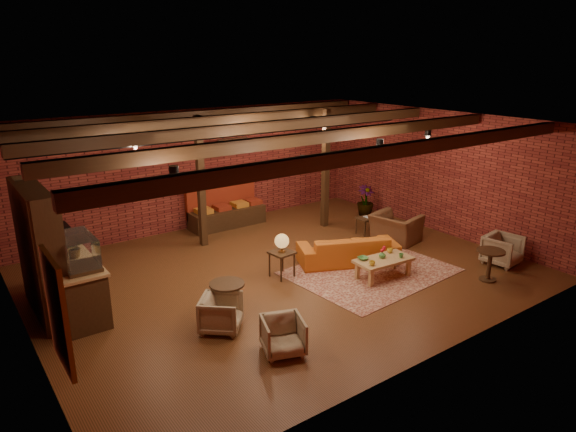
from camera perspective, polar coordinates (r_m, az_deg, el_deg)
floor at (r=11.22m, az=-0.50°, el=-6.38°), size 10.00×10.00×0.00m
ceiling at (r=10.34m, az=-0.54°, el=10.04°), size 10.00×8.00×0.02m
wall_back at (r=14.03m, az=-10.02°, el=5.14°), size 10.00×0.02×3.20m
wall_front at (r=7.92m, az=16.47°, el=-5.08°), size 10.00×0.02×3.20m
wall_left at (r=8.93m, az=-27.80°, el=-3.86°), size 0.02×8.00×3.20m
wall_right at (r=14.07m, az=16.42°, el=4.72°), size 0.02×8.00×3.20m
ceiling_beams at (r=10.36m, az=-0.54°, el=9.39°), size 9.80×6.40×0.22m
ceiling_pipe at (r=11.72m, az=-5.11°, el=9.14°), size 9.60×0.12×0.12m
post_left at (r=12.55m, az=-9.66°, el=3.70°), size 0.16×0.16×3.20m
post_right at (r=13.87m, az=4.19°, el=5.22°), size 0.16×0.16×3.20m
service_counter at (r=10.26m, az=-23.10°, el=-5.37°), size 0.80×2.50×1.60m
plant_counter at (r=10.32m, az=-23.10°, el=-2.75°), size 0.35×0.39×0.30m
shelving_hutch at (r=10.15m, az=-25.68°, el=-3.53°), size 0.52×2.00×2.40m
chalkboard_menu at (r=6.83m, az=-24.17°, el=-9.72°), size 0.08×0.96×1.46m
banquette at (r=14.18m, az=-6.81°, el=0.83°), size 2.10×0.70×1.00m
service_sign at (r=13.38m, az=-6.15°, el=7.98°), size 0.86×0.06×0.30m
ceiling_spotlights at (r=10.39m, az=-0.54°, el=8.19°), size 6.40×4.40×0.28m
rug at (r=11.44m, az=9.15°, el=-6.09°), size 3.54×2.81×0.01m
sofa at (r=11.74m, az=6.69°, el=-3.66°), size 2.41×1.70×0.65m
coffee_table at (r=11.06m, az=10.49°, el=-4.92°), size 1.29×0.71×0.68m
side_table_lamp at (r=10.79m, az=-0.69°, el=-3.17°), size 0.51×0.51×0.97m
round_table_left at (r=9.36m, az=-6.77°, el=-8.59°), size 0.63×0.63×0.66m
armchair_a at (r=9.00m, az=-7.44°, el=-10.49°), size 0.91×0.91×0.69m
armchair_b at (r=8.31m, az=-0.55°, el=-12.98°), size 0.80×0.78×0.66m
armchair_right at (r=13.18m, az=11.89°, el=-0.82°), size 0.93×1.23×0.96m
side_table_book at (r=13.60m, az=8.59°, el=-0.34°), size 0.41×0.41×0.47m
round_table_right at (r=11.51m, az=21.52°, el=-4.61°), size 0.57×0.57×0.67m
armchair_far at (r=12.54m, az=22.74°, el=-3.34°), size 0.81×0.77×0.74m
plant_tall at (r=15.02m, az=8.75°, el=4.97°), size 1.68×1.68×2.66m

